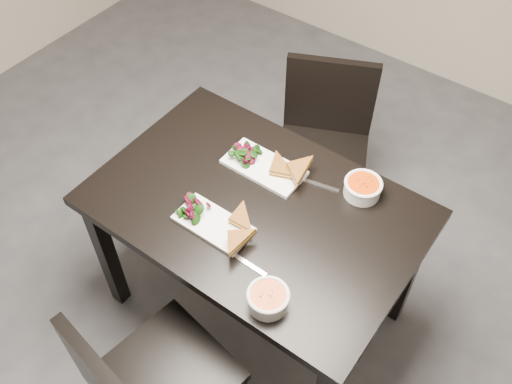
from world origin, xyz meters
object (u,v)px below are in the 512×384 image
chair_far (324,138)px  soup_bowl_far (363,187)px  plate_near (213,224)px  plate_far (264,167)px  table (256,221)px  soup_bowl_near (268,298)px

chair_far → soup_bowl_far: size_ratio=5.93×
plate_near → plate_far: size_ratio=0.89×
table → soup_bowl_near: soup_bowl_near is taller
chair_far → soup_bowl_near: (0.38, -1.00, 0.30)m
plate_near → soup_bowl_far: bearing=51.3°
plate_far → soup_bowl_far: 0.39m
soup_bowl_far → plate_far: bearing=-163.0°
soup_bowl_near → soup_bowl_far: bearing=88.5°
soup_bowl_far → plate_near: bearing=-128.7°
soup_bowl_near → plate_far: bearing=126.8°
table → plate_near: size_ratio=4.24×
table → plate_near: (-0.07, -0.17, 0.11)m
plate_far → plate_near: bearing=-87.6°
soup_bowl_near → chair_far: bearing=110.6°
plate_far → chair_far: bearing=92.6°
plate_near → soup_bowl_near: 0.37m
soup_bowl_near → plate_far: soup_bowl_near is taller
soup_bowl_near → plate_near: bearing=157.3°
chair_far → soup_bowl_far: 0.65m
plate_near → soup_bowl_near: (0.34, -0.14, 0.03)m
plate_far → soup_bowl_far: size_ratio=2.21×
plate_far → table: bearing=-63.8°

